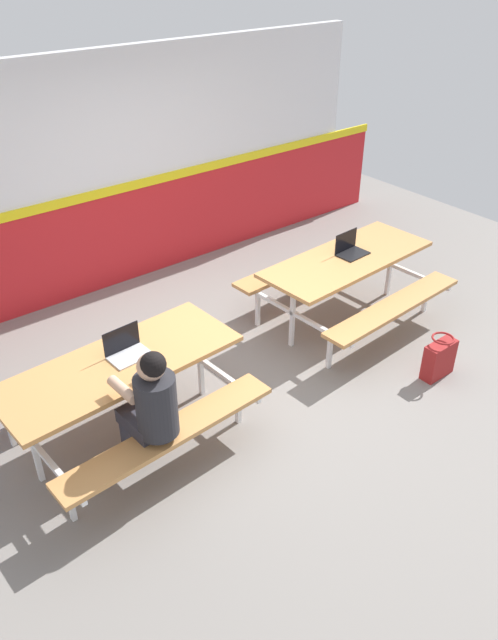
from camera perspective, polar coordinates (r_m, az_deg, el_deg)
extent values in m
cube|color=gray|center=(5.97, 0.22, -4.69)|extent=(10.00, 10.00, 0.02)
cube|color=red|center=(7.44, -11.46, 7.66)|extent=(8.00, 0.12, 1.10)
cube|color=yellow|center=(7.16, -11.73, 11.85)|extent=(8.00, 0.03, 0.10)
cube|color=silver|center=(6.99, -12.70, 17.73)|extent=(6.72, 0.12, 1.40)
cube|color=tan|center=(4.93, -11.91, -4.01)|extent=(1.97, 0.86, 0.04)
cube|color=tan|center=(4.68, -7.38, -10.39)|extent=(1.84, 0.38, 0.04)
cube|color=tan|center=(5.56, -14.99, -3.45)|extent=(1.84, 0.38, 0.04)
cube|color=white|center=(4.93, -19.28, -10.96)|extent=(0.04, 0.04, 0.70)
cube|color=white|center=(4.90, -19.36, -10.61)|extent=(0.13, 1.55, 0.04)
cube|color=white|center=(4.68, -16.23, -15.65)|extent=(0.04, 0.04, 0.41)
cube|color=white|center=(5.40, -21.30, -9.12)|extent=(0.04, 0.04, 0.41)
cube|color=white|center=(5.48, -4.51, -3.95)|extent=(0.04, 0.04, 0.70)
cube|color=white|center=(5.45, -4.53, -3.61)|extent=(0.13, 1.55, 0.04)
cube|color=white|center=(5.25, -1.01, -7.69)|extent=(0.04, 0.04, 0.41)
cube|color=white|center=(5.90, -7.49, -2.87)|extent=(0.04, 0.04, 0.41)
cube|color=tan|center=(6.46, 9.08, 5.62)|extent=(1.97, 0.86, 0.04)
cube|color=tan|center=(6.27, 13.26, 1.21)|extent=(1.84, 0.38, 0.04)
cube|color=tan|center=(6.95, 4.90, 5.29)|extent=(1.84, 0.38, 0.04)
cube|color=white|center=(6.12, 4.03, 0.37)|extent=(0.04, 0.04, 0.70)
cube|color=white|center=(6.10, 4.05, 0.69)|extent=(0.13, 1.55, 0.04)
cube|color=white|center=(5.92, 7.47, -2.77)|extent=(0.04, 0.04, 0.41)
cube|color=white|center=(6.50, 0.81, 1.07)|extent=(0.04, 0.04, 0.41)
cube|color=white|center=(7.19, 12.89, 4.79)|extent=(0.04, 0.04, 0.70)
cube|color=white|center=(7.17, 12.93, 5.07)|extent=(0.13, 1.55, 0.04)
cube|color=white|center=(7.02, 16.03, 2.23)|extent=(0.04, 0.04, 0.41)
cube|color=white|center=(7.52, 9.69, 5.20)|extent=(0.04, 0.04, 0.41)
cylinder|color=#2D2D38|center=(4.96, -11.07, -11.02)|extent=(0.11, 0.11, 0.45)
cylinder|color=#2D2D38|center=(5.03, -9.31, -10.14)|extent=(0.11, 0.11, 0.45)
cube|color=#2D2D38|center=(4.71, -9.50, -9.02)|extent=(0.32, 0.40, 0.12)
cylinder|color=#26262B|center=(4.44, -8.54, -7.82)|extent=(0.30, 0.30, 0.48)
cylinder|color=tan|center=(4.46, -11.59, -6.34)|extent=(0.10, 0.30, 0.08)
cylinder|color=tan|center=(4.57, -8.61, -4.93)|extent=(0.10, 0.30, 0.08)
sphere|color=tan|center=(4.25, -9.05, -4.29)|extent=(0.20, 0.20, 0.20)
sphere|color=black|center=(4.21, -8.86, -4.09)|extent=(0.18, 0.18, 0.18)
cube|color=silver|center=(4.95, -10.94, -3.31)|extent=(0.33, 0.24, 0.01)
cube|color=black|center=(4.97, -11.73, -1.72)|extent=(0.32, 0.03, 0.21)
cube|color=black|center=(6.50, 9.57, 6.04)|extent=(0.33, 0.24, 0.01)
cube|color=black|center=(6.51, 8.94, 7.24)|extent=(0.32, 0.03, 0.21)
cube|color=maroon|center=(6.05, 17.14, -3.51)|extent=(0.34, 0.14, 0.36)
torus|color=maroon|center=(5.92, 17.51, -1.63)|extent=(0.21, 0.21, 0.02)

